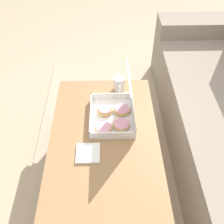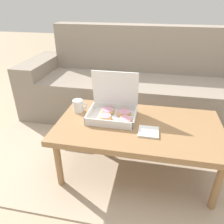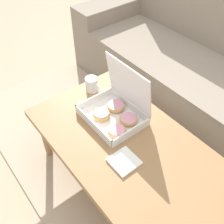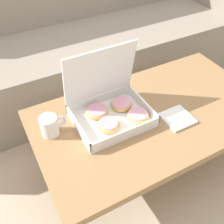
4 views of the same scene
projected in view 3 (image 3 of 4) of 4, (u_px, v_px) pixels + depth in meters
name	position (u px, v px, depth m)	size (l,w,h in m)	color
ground_plane	(139.00, 175.00, 1.66)	(12.00, 12.00, 0.00)	tan
area_rug	(171.00, 151.00, 1.79)	(2.65, 1.83, 0.01)	tan
coffee_table	(128.00, 149.00, 1.35)	(1.11, 0.62, 0.40)	#997047
pastry_box	(117.00, 111.00, 1.42)	(0.33, 0.27, 0.31)	white
coffee_mug	(92.00, 85.00, 1.59)	(0.12, 0.07, 0.09)	white
napkin_stack	(124.00, 161.00, 1.25)	(0.13, 0.13, 0.01)	white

